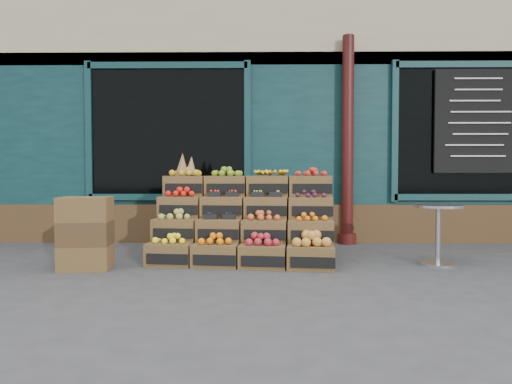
{
  "coord_description": "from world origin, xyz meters",
  "views": [
    {
      "loc": [
        -0.14,
        -4.58,
        1.03
      ],
      "look_at": [
        -0.2,
        0.7,
        0.85
      ],
      "focal_mm": 30.0,
      "sensor_mm": 36.0,
      "label": 1
    }
  ],
  "objects": [
    {
      "name": "bistro_table",
      "position": [
        1.94,
        0.45,
        0.44
      ],
      "size": [
        0.56,
        0.56,
        0.71
      ],
      "rotation": [
        0.0,
        0.0,
        -0.33
      ],
      "color": "silver",
      "rests_on": "ground"
    },
    {
      "name": "crate_display",
      "position": [
        -0.35,
        0.75,
        0.42
      ],
      "size": [
        2.26,
        1.28,
        1.35
      ],
      "rotation": [
        0.0,
        0.0,
        -0.11
      ],
      "color": "brown",
      "rests_on": "ground"
    },
    {
      "name": "shop_facade",
      "position": [
        0.0,
        5.11,
        2.4
      ],
      "size": [
        12.0,
        6.24,
        4.8
      ],
      "color": "#0F3234",
      "rests_on": "ground"
    },
    {
      "name": "spare_crates",
      "position": [
        -2.1,
        0.16,
        0.41
      ],
      "size": [
        0.58,
        0.43,
        0.81
      ],
      "rotation": [
        0.0,
        0.0,
        0.11
      ],
      "color": "brown",
      "rests_on": "ground"
    },
    {
      "name": "shopkeeper",
      "position": [
        -1.86,
        2.95,
        0.98
      ],
      "size": [
        0.84,
        0.7,
        1.97
      ],
      "primitive_type": "imported",
      "rotation": [
        0.0,
        0.0,
        2.77
      ],
      "color": "#1B611D",
      "rests_on": "ground"
    },
    {
      "name": "ground",
      "position": [
        0.0,
        0.0,
        0.0
      ],
      "size": [
        60.0,
        60.0,
        0.0
      ],
      "primitive_type": "plane",
      "color": "#38383A",
      "rests_on": "ground"
    }
  ]
}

